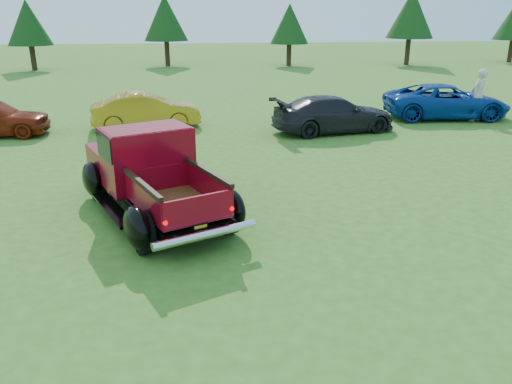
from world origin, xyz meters
TOP-DOWN VIEW (x-y plane):
  - ground at (0.00, 0.00)m, footprint 120.00×120.00m
  - tree_west at (-12.00, 29.00)m, footprint 2.94×2.94m
  - tree_mid_left at (-3.00, 31.00)m, footprint 3.20×3.20m
  - tree_mid_right at (6.00, 30.00)m, footprint 2.82×2.82m
  - tree_east at (15.00, 29.50)m, footprint 3.46×3.46m
  - pickup_truck at (-2.02, 1.79)m, footprint 3.55×4.85m
  - show_car_yellow at (-2.76, 9.56)m, footprint 3.80×1.81m
  - show_car_grey at (3.50, 8.18)m, footprint 4.35×2.40m
  - show_car_blue at (8.33, 9.93)m, footprint 4.71×2.49m
  - spectator at (9.17, 9.28)m, footprint 0.82×0.73m

SIDE VIEW (x-z plane):
  - ground at x=0.00m, z-range 0.00..0.00m
  - show_car_grey at x=3.50m, z-range 0.00..1.19m
  - show_car_yellow at x=-2.76m, z-range 0.00..1.20m
  - show_car_blue at x=8.33m, z-range 0.00..1.26m
  - pickup_truck at x=-2.02m, z-range -0.04..1.65m
  - spectator at x=9.17m, z-range 0.00..1.88m
  - tree_mid_right at x=6.00m, z-range 0.77..5.17m
  - tree_west at x=-12.00m, z-range 0.81..5.41m
  - tree_mid_left at x=-3.00m, z-range 0.88..5.88m
  - tree_east at x=15.00m, z-range 0.96..6.36m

